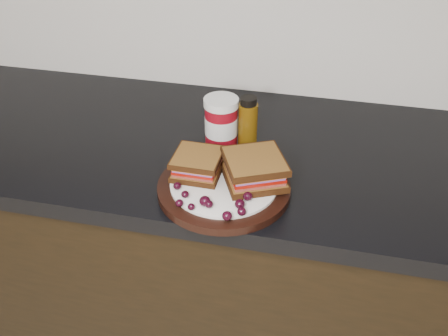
{
  "coord_description": "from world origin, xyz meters",
  "views": [
    {
      "loc": [
        0.36,
        0.71,
        1.55
      ],
      "look_at": [
        0.18,
        1.52,
        0.96
      ],
      "focal_mm": 40.0,
      "sensor_mm": 36.0,
      "label": 1
    }
  ],
  "objects_px": {
    "condiment_jar": "(221,122)",
    "oil_bottle": "(248,122)",
    "sandwich_left": "(198,164)",
    "plate": "(224,188)"
  },
  "relations": [
    {
      "from": "condiment_jar",
      "to": "oil_bottle",
      "type": "relative_size",
      "value": 0.95
    },
    {
      "from": "sandwich_left",
      "to": "condiment_jar",
      "type": "xyz_separation_m",
      "value": [
        0.01,
        0.16,
        0.01
      ]
    },
    {
      "from": "condiment_jar",
      "to": "plate",
      "type": "bearing_deg",
      "value": -75.3
    },
    {
      "from": "sandwich_left",
      "to": "oil_bottle",
      "type": "relative_size",
      "value": 0.79
    },
    {
      "from": "condiment_jar",
      "to": "oil_bottle",
      "type": "height_order",
      "value": "oil_bottle"
    },
    {
      "from": "sandwich_left",
      "to": "oil_bottle",
      "type": "xyz_separation_m",
      "value": [
        0.08,
        0.17,
        0.02
      ]
    },
    {
      "from": "oil_bottle",
      "to": "plate",
      "type": "bearing_deg",
      "value": -94.28
    },
    {
      "from": "condiment_jar",
      "to": "oil_bottle",
      "type": "xyz_separation_m",
      "value": [
        0.06,
        0.01,
        0.0
      ]
    },
    {
      "from": "condiment_jar",
      "to": "oil_bottle",
      "type": "distance_m",
      "value": 0.06
    },
    {
      "from": "condiment_jar",
      "to": "sandwich_left",
      "type": "bearing_deg",
      "value": -94.85
    }
  ]
}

